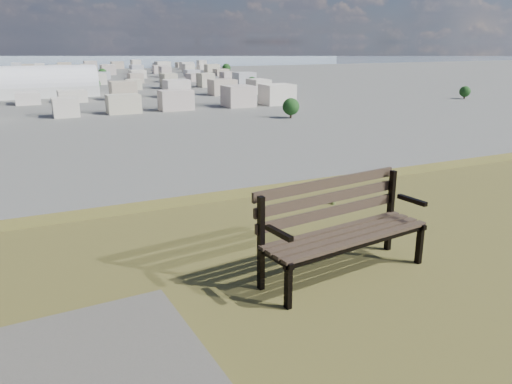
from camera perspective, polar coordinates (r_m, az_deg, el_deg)
park_bench at (r=4.83m, az=9.60°, el=-3.51°), size 1.79×0.78×0.90m
arena at (r=284.00m, az=-22.70°, el=11.01°), size 49.02×21.01×20.63m
city_blocks at (r=397.45m, az=-25.72°, el=11.76°), size 395.00×361.00×7.00m
bay_water at (r=902.71m, az=-26.06°, el=13.42°), size 2400.00×700.00×0.12m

